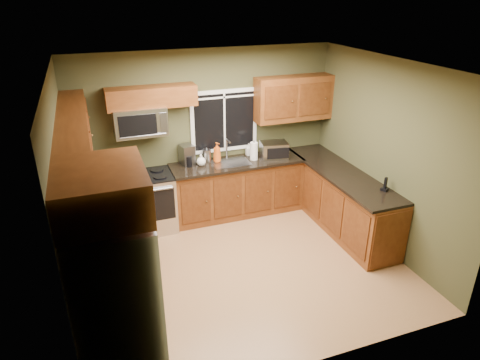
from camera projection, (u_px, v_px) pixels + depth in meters
floor at (245, 266)px, 5.92m from camera, size 4.20×4.20×0.00m
ceiling at (246, 67)px, 4.81m from camera, size 4.20×4.20×0.00m
back_wall at (207, 134)px, 6.91m from camera, size 4.20×0.00×4.20m
front_wall at (317, 253)px, 3.82m from camera, size 4.20×0.00×4.20m
left_wall at (68, 203)px, 4.71m from camera, size 0.00×3.60×3.60m
right_wall at (385, 156)px, 6.02m from camera, size 0.00×3.60×3.60m
window at (224, 121)px, 6.90m from camera, size 1.12×0.03×1.02m
base_cabinets_left at (104, 245)px, 5.58m from camera, size 0.60×2.65×0.90m
countertop_left at (101, 213)px, 5.40m from camera, size 0.65×2.65×0.04m
base_cabinets_back at (237, 188)px, 7.15m from camera, size 2.17×0.60×0.90m
countertop_back at (237, 163)px, 6.93m from camera, size 2.17×0.65×0.04m
base_cabinets_peninsula at (340, 200)px, 6.76m from camera, size 0.60×2.52×0.90m
countertop_peninsula at (341, 173)px, 6.56m from camera, size 0.65×2.50×0.04m
upper_cabinets_left at (76, 144)px, 4.96m from camera, size 0.33×2.65×0.72m
upper_cabinets_back_left at (152, 97)px, 6.20m from camera, size 1.30×0.33×0.30m
upper_cabinets_back_right at (293, 98)px, 7.01m from camera, size 1.30×0.33×0.72m
upper_cabinet_over_fridge at (101, 191)px, 3.43m from camera, size 0.72×0.90×0.38m
refrigerator at (118, 303)px, 3.89m from camera, size 0.74×0.90×1.80m
range at (149, 202)px, 6.66m from camera, size 0.76×0.69×0.94m
microwave at (140, 121)px, 6.26m from camera, size 0.76×0.41×0.42m
sink at (230, 162)px, 6.90m from camera, size 0.60×0.42×0.36m
toaster_oven at (274, 150)px, 7.04m from camera, size 0.48×0.40×0.27m
coffee_maker at (187, 156)px, 6.76m from camera, size 0.24×0.29×0.32m
kettle at (207, 155)px, 6.88m from camera, size 0.17×0.17×0.25m
paper_towel_roll at (254, 151)px, 6.96m from camera, size 0.17×0.17×0.32m
soap_bottle_a at (217, 152)px, 6.86m from camera, size 0.16×0.16×0.33m
soap_bottle_b at (249, 149)px, 7.17m from camera, size 0.09×0.09×0.20m
soap_bottle_c at (201, 160)px, 6.75m from camera, size 0.17×0.17×0.19m
cordless_phone at (385, 187)px, 5.92m from camera, size 0.12×0.12×0.20m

